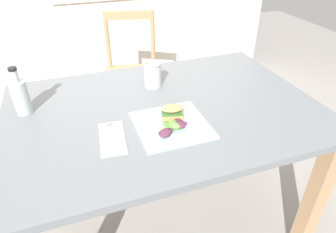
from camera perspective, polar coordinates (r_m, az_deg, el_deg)
ground_plane at (r=1.80m, az=-4.79°, el=-18.51°), size 7.33×7.33×0.00m
dining_table at (r=1.35m, az=-0.76°, el=-2.46°), size 1.32×0.91×0.74m
chair_wooden_far at (r=2.30m, az=-6.85°, el=8.21°), size 0.49×0.49×0.87m
plate_lunch at (r=1.16m, az=0.66°, el=-1.63°), size 0.27×0.27×0.01m
sandwich_half_front at (r=1.18m, az=0.74°, el=0.95°), size 0.10×0.08×0.06m
salad_mixed_greens at (r=1.12m, az=0.81°, el=-2.01°), size 0.13×0.11×0.03m
napkin_folded at (r=1.12m, az=-10.52°, el=-4.05°), size 0.11×0.21×0.00m
fork_on_napkin at (r=1.13m, az=-10.65°, el=-3.39°), size 0.03×0.19×0.00m
bottle_cold_brew at (r=1.35m, az=-26.13°, el=3.17°), size 0.07×0.07×0.20m
mason_jar_iced_tea at (r=1.43m, az=-2.94°, el=7.74°), size 0.08×0.08×0.12m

